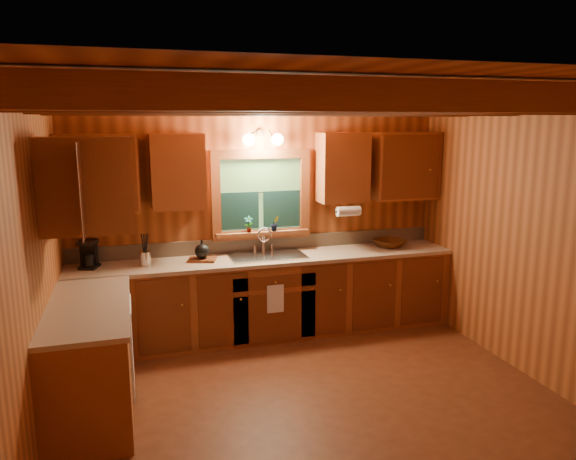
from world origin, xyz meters
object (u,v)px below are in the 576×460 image
at_px(wicker_basket, 390,243).
at_px(coffee_maker, 89,254).
at_px(cutting_board, 202,259).
at_px(sink, 267,260).

bearing_deg(wicker_basket, coffee_maker, 179.22).
height_order(cutting_board, wicker_basket, wicker_basket).
height_order(sink, wicker_basket, sink).
xyz_separation_m(cutting_board, wicker_basket, (2.20, 0.01, 0.03)).
xyz_separation_m(sink, wicker_basket, (1.49, 0.02, 0.09)).
height_order(sink, cutting_board, sink).
distance_m(sink, cutting_board, 0.71).
bearing_deg(sink, coffee_maker, 177.83).
bearing_deg(coffee_maker, cutting_board, 16.56).
height_order(sink, coffee_maker, sink).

